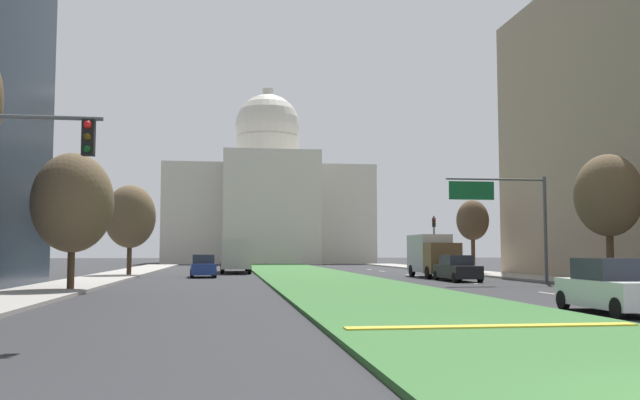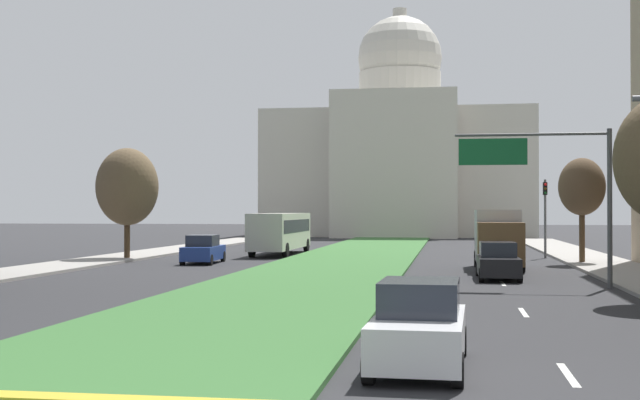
% 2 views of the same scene
% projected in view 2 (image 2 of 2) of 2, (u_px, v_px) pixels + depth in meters
% --- Properties ---
extents(ground_plane, '(260.00, 260.00, 0.00)m').
position_uv_depth(ground_plane, '(354.00, 258.00, 55.99)').
color(ground_plane, '#2B2B2D').
extents(grass_median, '(8.15, 93.01, 0.14)m').
position_uv_depth(grass_median, '(345.00, 261.00, 50.88)').
color(grass_median, '#386B33').
rests_on(grass_median, ground_plane).
extents(median_curb_nose, '(7.33, 0.50, 0.04)m').
position_uv_depth(median_curb_nose, '(56.00, 397.00, 13.58)').
color(median_curb_nose, gold).
rests_on(median_curb_nose, grass_median).
extents(lane_dashes_right, '(0.16, 53.01, 0.01)m').
position_uv_depth(lane_dashes_right, '(494.00, 272.00, 43.38)').
color(lane_dashes_right, silver).
rests_on(lane_dashes_right, ground_plane).
extents(sidewalk_left, '(4.00, 93.01, 0.15)m').
position_uv_depth(sidewalk_left, '(73.00, 264.00, 48.07)').
color(sidewalk_left, '#9E9991').
rests_on(sidewalk_left, ground_plane).
extents(sidewalk_right, '(4.00, 93.01, 0.15)m').
position_uv_depth(sidewalk_right, '(621.00, 270.00, 43.48)').
color(sidewalk_right, '#9E9991').
rests_on(sidewalk_right, ground_plane).
extents(capitol_building, '(32.45, 23.94, 28.90)m').
position_uv_depth(capitol_building, '(399.00, 159.00, 106.27)').
color(capitol_building, beige).
rests_on(capitol_building, ground_plane).
extents(traffic_light_far_right, '(0.28, 0.35, 5.20)m').
position_uv_depth(traffic_light_far_right, '(545.00, 208.00, 55.54)').
color(traffic_light_far_right, '#515456').
rests_on(traffic_light_far_right, ground_plane).
extents(overhead_guide_sign, '(6.32, 0.20, 6.50)m').
position_uv_depth(overhead_guide_sign, '(549.00, 174.00, 34.53)').
color(overhead_guide_sign, '#515456').
rests_on(overhead_guide_sign, ground_plane).
extents(street_tree_left_far, '(3.94, 3.94, 7.13)m').
position_uv_depth(street_tree_left_far, '(127.00, 187.00, 53.45)').
color(street_tree_left_far, '#4C3823').
rests_on(street_tree_left_far, ground_plane).
extents(street_tree_right_far, '(2.70, 2.70, 6.24)m').
position_uv_depth(street_tree_right_far, '(582.00, 187.00, 49.26)').
color(street_tree_right_far, '#4C3823').
rests_on(street_tree_right_far, ground_plane).
extents(sedan_lead_stopped, '(1.95, 4.39, 1.76)m').
position_uv_depth(sedan_lead_stopped, '(419.00, 327.00, 16.90)').
color(sedan_lead_stopped, silver).
rests_on(sedan_lead_stopped, ground_plane).
extents(sedan_midblock, '(1.89, 4.65, 1.70)m').
position_uv_depth(sedan_midblock, '(498.00, 262.00, 38.68)').
color(sedan_midblock, black).
rests_on(sedan_midblock, ground_plane).
extents(sedan_distant, '(2.13, 4.61, 1.70)m').
position_uv_depth(sedan_distant, '(203.00, 250.00, 50.07)').
color(sedan_distant, navy).
rests_on(sedan_distant, ground_plane).
extents(box_truck_delivery, '(2.40, 6.40, 3.20)m').
position_uv_depth(box_truck_delivery, '(498.00, 238.00, 44.98)').
color(box_truck_delivery, brown).
rests_on(box_truck_delivery, ground_plane).
extents(city_bus, '(2.62, 11.00, 2.95)m').
position_uv_depth(city_bus, '(280.00, 230.00, 60.08)').
color(city_bus, beige).
rests_on(city_bus, ground_plane).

